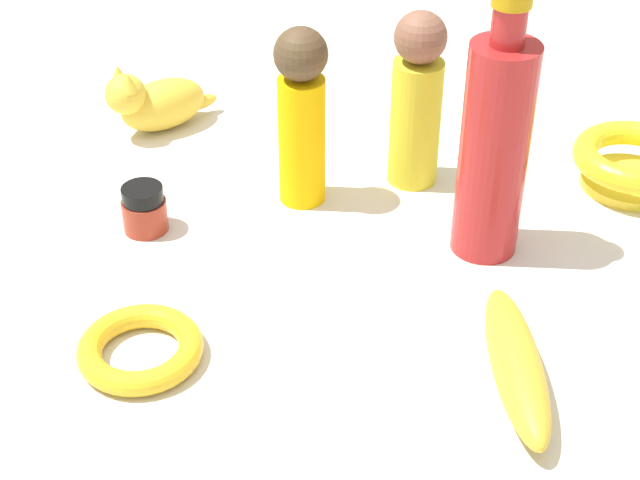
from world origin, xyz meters
The scene contains 9 objects.
ground centered at (0.00, 0.00, 0.00)m, with size 2.00×2.00×0.00m, color silver.
cat_figurine centered at (0.21, 0.26, 0.04)m, with size 0.12×0.10×0.08m.
banana centered at (-0.08, -0.19, 0.02)m, with size 0.18×0.04×0.04m, color gold.
nail_polish_jar centered at (0.03, 0.19, 0.02)m, with size 0.04×0.04×0.05m.
bangle centered at (-0.14, 0.11, 0.01)m, with size 0.10×0.10×0.02m, color yellow.
bottle_tall centered at (0.10, -0.13, 0.11)m, with size 0.06×0.06×0.26m.
person_figure_child centered at (0.13, 0.06, 0.10)m, with size 0.07×0.07×0.18m.
bowl centered at (0.25, -0.26, 0.03)m, with size 0.13×0.13×0.05m.
person_figure_adult centered at (0.20, -0.04, 0.09)m, with size 0.06×0.06×0.19m.
Camera 1 is at (-0.66, -0.21, 0.55)m, focal length 54.85 mm.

